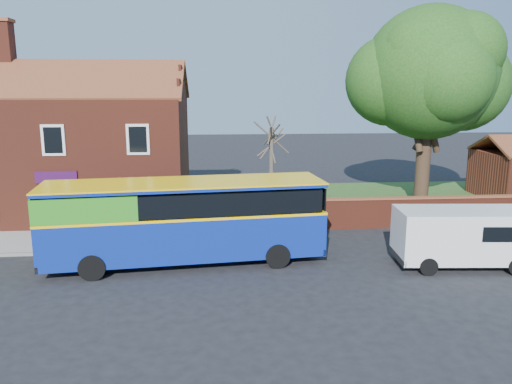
{
  "coord_description": "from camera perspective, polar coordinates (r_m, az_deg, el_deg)",
  "views": [
    {
      "loc": [
        0.72,
        -17.11,
        7.07
      ],
      "look_at": [
        2.55,
        5.0,
        2.41
      ],
      "focal_mm": 35.0,
      "sensor_mm": 36.0,
      "label": 1
    }
  ],
  "objects": [
    {
      "name": "ground",
      "position": [
        18.53,
        -6.72,
        -10.66
      ],
      "size": [
        120.0,
        120.0,
        0.0
      ],
      "primitive_type": "plane",
      "color": "black",
      "rests_on": "ground"
    },
    {
      "name": "pavement",
      "position": [
        25.13,
        -22.52,
        -5.28
      ],
      "size": [
        18.0,
        3.5,
        0.12
      ],
      "primitive_type": "cube",
      "color": "gray",
      "rests_on": "ground"
    },
    {
      "name": "kerb",
      "position": [
        23.54,
        -23.79,
        -6.49
      ],
      "size": [
        18.0,
        0.15,
        0.14
      ],
      "primitive_type": "cube",
      "color": "slate",
      "rests_on": "ground"
    },
    {
      "name": "grass_strip",
      "position": [
        33.27,
        17.04,
        -0.91
      ],
      "size": [
        26.0,
        12.0,
        0.04
      ],
      "primitive_type": "cube",
      "color": "#426B28",
      "rests_on": "ground"
    },
    {
      "name": "shop_building",
      "position": [
        29.86,
        -19.78,
        4.12
      ],
      "size": [
        12.3,
        8.13,
        10.5
      ],
      "color": "maroon",
      "rests_on": "ground"
    },
    {
      "name": "boundary_wall",
      "position": [
        27.77,
        21.67,
        -2.02
      ],
      "size": [
        22.0,
        0.38,
        1.6
      ],
      "color": "maroon",
      "rests_on": "ground"
    },
    {
      "name": "bus",
      "position": [
        20.39,
        -9.11,
        -2.93
      ],
      "size": [
        11.36,
        3.93,
        3.39
      ],
      "rotation": [
        0.0,
        0.0,
        0.1
      ],
      "color": "navy",
      "rests_on": "ground"
    },
    {
      "name": "van_near",
      "position": [
        21.62,
        22.71,
        -4.55
      ],
      "size": [
        5.46,
        2.53,
        2.33
      ],
      "rotation": [
        0.0,
        0.0,
        -0.08
      ],
      "color": "silver",
      "rests_on": "ground"
    },
    {
      "name": "large_tree",
      "position": [
        31.1,
        19.16,
        12.25
      ],
      "size": [
        9.56,
        7.56,
        11.66
      ],
      "color": "black",
      "rests_on": "ground"
    },
    {
      "name": "bare_tree",
      "position": [
        28.83,
        1.77,
        3.09
      ],
      "size": [
        1.96,
        2.33,
        5.22
      ],
      "color": "#4C4238",
      "rests_on": "ground"
    }
  ]
}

